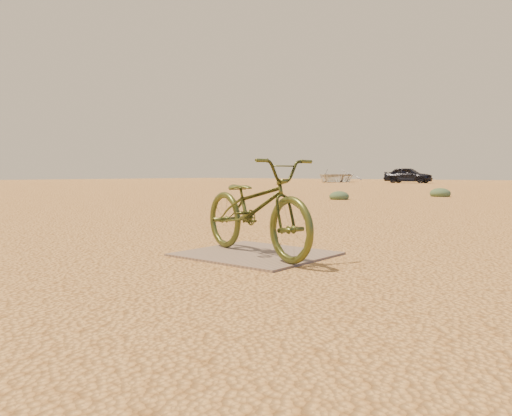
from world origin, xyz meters
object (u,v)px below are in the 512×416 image
Objects in this scene: bicycle at (255,207)px; car at (408,175)px; boat_near_left at (335,176)px; plywood_board at (256,254)px.

bicycle is 0.46× the size of car.
car is at bearing 37.44° from bicycle.
car is at bearing -8.63° from boat_near_left.
car is (-13.43, 36.95, 0.66)m from plywood_board.
boat_near_left is (-6.97, -0.18, -0.08)m from car.
bicycle is 42.15m from boat_near_left.
plywood_board is 0.35× the size of car.
plywood_board is at bearing 53.51° from bicycle.
bicycle is (0.06, -0.08, 0.48)m from plywood_board.
car reaches higher than plywood_board.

